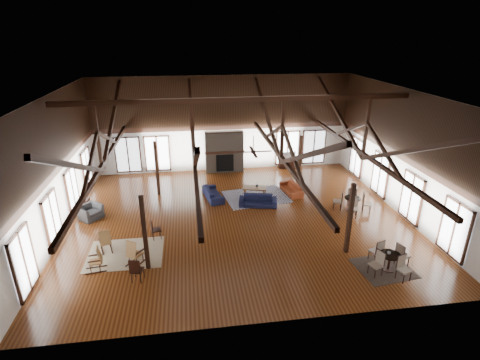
{
  "coord_description": "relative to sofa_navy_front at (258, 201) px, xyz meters",
  "views": [
    {
      "loc": [
        -2.19,
        -16.0,
        8.57
      ],
      "look_at": [
        0.21,
        1.0,
        1.61
      ],
      "focal_mm": 28.0,
      "sensor_mm": 36.0,
      "label": 1
    }
  ],
  "objects": [
    {
      "name": "rug_tan",
      "position": [
        -6.21,
        -3.68,
        -0.28
      ],
      "size": [
        3.01,
        2.36,
        0.01
      ],
      "primitive_type": "cube",
      "rotation": [
        0.0,
        0.0,
        -0.0
      ],
      "color": "tan",
      "rests_on": "floor"
    },
    {
      "name": "cafe_table_far",
      "position": [
        4.6,
        -1.21,
        0.21
      ],
      "size": [
        1.9,
        1.9,
        0.98
      ],
      "rotation": [
        0.0,
        0.0,
        -0.38
      ],
      "color": "black",
      "rests_on": "floor"
    },
    {
      "name": "cup_near",
      "position": [
        3.86,
        -6.18,
        0.45
      ],
      "size": [
        0.16,
        0.16,
        0.1
      ],
      "primitive_type": "imported",
      "rotation": [
        0.0,
        0.0,
        0.34
      ],
      "color": "#B2B2B2",
      "rests_on": "cafe_table_near"
    },
    {
      "name": "ceiling_fan",
      "position": [
        -0.7,
        -2.29,
        3.45
      ],
      "size": [
        1.6,
        1.6,
        0.75
      ],
      "color": "black",
      "rests_on": "roof_truss"
    },
    {
      "name": "wall_front",
      "position": [
        -1.2,
        -8.29,
        2.72
      ],
      "size": [
        16.0,
        0.02,
        6.0
      ],
      "primitive_type": "cube",
      "color": "silver",
      "rests_on": "floor"
    },
    {
      "name": "sofa_navy_front",
      "position": [
        0.0,
        0.0,
        0.0
      ],
      "size": [
        2.05,
        1.13,
        0.57
      ],
      "primitive_type": "imported",
      "rotation": [
        0.0,
        0.0,
        -0.2
      ],
      "color": "#131635",
      "rests_on": "floor"
    },
    {
      "name": "sofa_navy_left",
      "position": [
        -2.24,
        1.24,
        0.0
      ],
      "size": [
        2.06,
        1.13,
        0.57
      ],
      "primitive_type": "imported",
      "rotation": [
        0.0,
        0.0,
        1.77
      ],
      "color": "#141737",
      "rests_on": "floor"
    },
    {
      "name": "rocking_chair_b",
      "position": [
        -5.75,
        -4.48,
        0.21
      ],
      "size": [
        0.82,
        0.92,
        1.06
      ],
      "rotation": [
        0.0,
        0.0,
        -0.6
      ],
      "color": "#986439",
      "rests_on": "floor"
    },
    {
      "name": "cup_far",
      "position": [
        4.7,
        -1.25,
        0.47
      ],
      "size": [
        0.16,
        0.16,
        0.1
      ],
      "primitive_type": "imported",
      "rotation": [
        0.0,
        0.0,
        -0.29
      ],
      "color": "#B2B2B2",
      "rests_on": "cafe_table_far"
    },
    {
      "name": "armchair",
      "position": [
        -8.32,
        -0.25,
        0.05
      ],
      "size": [
        1.36,
        1.38,
        0.67
      ],
      "primitive_type": "imported",
      "rotation": [
        0.0,
        0.0,
        0.87
      ],
      "color": "#303133",
      "rests_on": "floor"
    },
    {
      "name": "rocking_chair_c",
      "position": [
        -7.07,
        -4.68,
        0.19
      ],
      "size": [
        0.82,
        0.52,
        1.0
      ],
      "rotation": [
        0.0,
        0.0,
        1.72
      ],
      "color": "#986439",
      "rests_on": "floor"
    },
    {
      "name": "wall_back",
      "position": [
        -1.2,
        5.71,
        2.72
      ],
      "size": [
        16.0,
        0.02,
        6.0
      ],
      "primitive_type": "cube",
      "color": "silver",
      "rests_on": "floor"
    },
    {
      "name": "wall_right",
      "position": [
        6.8,
        -1.29,
        2.72
      ],
      "size": [
        0.02,
        14.0,
        6.0
      ],
      "primitive_type": "cube",
      "color": "silver",
      "rests_on": "floor"
    },
    {
      "name": "rug_dark",
      "position": [
        3.78,
        -6.11,
        -0.28
      ],
      "size": [
        2.22,
        2.06,
        0.01
      ],
      "primitive_type": "cube",
      "rotation": [
        0.0,
        0.0,
        0.12
      ],
      "color": "black",
      "rests_on": "floor"
    },
    {
      "name": "fireplace",
      "position": [
        -1.2,
        5.38,
        1.01
      ],
      "size": [
        2.5,
        0.69,
        2.6
      ],
      "color": "#6A5E51",
      "rests_on": "floor"
    },
    {
      "name": "floor",
      "position": [
        -1.2,
        -1.29,
        -0.28
      ],
      "size": [
        16.0,
        16.0,
        0.0
      ],
      "primitive_type": "plane",
      "color": "brown",
      "rests_on": "ground"
    },
    {
      "name": "rocking_chair_a",
      "position": [
        -7.01,
        -3.35,
        0.18
      ],
      "size": [
        0.62,
        0.86,
        1.0
      ],
      "rotation": [
        0.0,
        0.0,
        0.3
      ],
      "color": "#986439",
      "rests_on": "floor"
    },
    {
      "name": "television",
      "position": [
        3.05,
        5.46,
        0.55
      ],
      "size": [
        0.91,
        0.19,
        0.52
      ],
      "primitive_type": "imported",
      "rotation": [
        0.0,
        0.0,
        0.08
      ],
      "color": "#B2B2B2",
      "rests_on": "tv_console"
    },
    {
      "name": "ceiling",
      "position": [
        -1.2,
        -1.29,
        5.72
      ],
      "size": [
        16.0,
        14.0,
        0.02
      ],
      "primitive_type": "cube",
      "color": "black",
      "rests_on": "wall_back"
    },
    {
      "name": "coffee_table",
      "position": [
        0.05,
        1.27,
        0.15
      ],
      "size": [
        1.42,
        0.97,
        0.5
      ],
      "rotation": [
        0.0,
        0.0,
        -0.27
      ],
      "color": "brown",
      "rests_on": "floor"
    },
    {
      "name": "side_table_lamp",
      "position": [
        -8.8,
        0.71,
        0.17
      ],
      "size": [
        0.47,
        0.47,
        1.19
      ],
      "color": "black",
      "rests_on": "floor"
    },
    {
      "name": "tv_console",
      "position": [
        3.0,
        5.46,
        0.01
      ],
      "size": [
        1.16,
        0.43,
        0.58
      ],
      "primitive_type": "cube",
      "color": "black",
      "rests_on": "floor"
    },
    {
      "name": "sofa_orange",
      "position": [
        2.16,
        1.34,
        -0.02
      ],
      "size": [
        1.92,
        0.98,
        0.54
      ],
      "primitive_type": "imported",
      "rotation": [
        0.0,
        0.0,
        -1.42
      ],
      "color": "#973C1D",
      "rests_on": "floor"
    },
    {
      "name": "vase",
      "position": [
        0.19,
        1.35,
        0.3
      ],
      "size": [
        0.19,
        0.19,
        0.17
      ],
      "primitive_type": "imported",
      "rotation": [
        0.0,
        0.0,
        -0.22
      ],
      "color": "#B2B2B2",
      "rests_on": "coffee_table"
    },
    {
      "name": "side_chair_a",
      "position": [
        -5.1,
        -2.65,
        0.27
      ],
      "size": [
        0.5,
        0.5,
        0.96
      ],
      "rotation": [
        0.0,
        0.0,
        -1.3
      ],
      "color": "black",
      "rests_on": "floor"
    },
    {
      "name": "cafe_table_near",
      "position": [
        3.9,
        -6.21,
        0.19
      ],
      "size": [
        1.86,
        1.86,
        0.96
      ],
      "rotation": [
        0.0,
        0.0,
        0.32
      ],
      "color": "black",
      "rests_on": "floor"
    },
    {
      "name": "post_grid",
      "position": [
        -1.2,
        -1.29,
        1.24
      ],
      "size": [
        8.16,
        7.16,
        3.05
      ],
      "color": "#321A0E",
      "rests_on": "floor"
    },
    {
      "name": "roof_truss",
      "position": [
        -1.2,
        -1.29,
        3.75
      ],
      "size": [
        15.6,
        14.07,
        3.14
      ],
      "color": "#321A0E",
      "rests_on": "wall_back"
    },
    {
      "name": "rug_navy",
      "position": [
        0.11,
        1.1,
        -0.28
      ],
      "size": [
        3.7,
        3.01,
        0.01
      ],
      "primitive_type": "cube",
      "rotation": [
        0.0,
        0.0,
        0.16
      ],
      "color": "#171842",
      "rests_on": "floor"
    },
    {
      "name": "wall_left",
      "position": [
        -9.2,
        -1.29,
        2.72
      ],
      "size": [
        0.02,
        14.0,
        6.0
      ],
      "primitive_type": "cube",
      "color": "silver",
      "rests_on": "floor"
    },
    {
      "name": "side_chair_b",
      "position": [
        -5.52,
        -5.62,
        0.28
      ],
      "size": [
        0.5,
        0.5,
        0.97
      ],
      "rotation": [
        0.0,
        0.0,
        -0.25
      ],
      "color": "black",
      "rests_on": "floor"
    }
  ]
}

